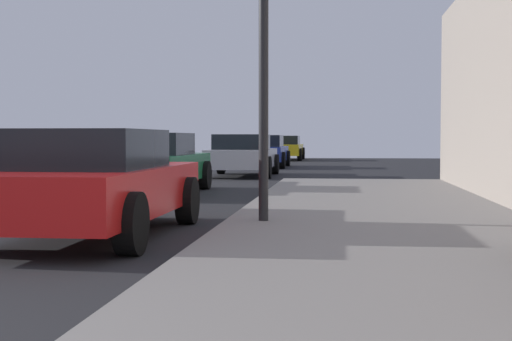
{
  "coord_description": "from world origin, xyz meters",
  "views": [
    {
      "loc": [
        3.43,
        -2.51,
        1.17
      ],
      "look_at": [
        2.52,
        5.36,
        0.82
      ],
      "focal_mm": 51.89,
      "sensor_mm": 36.0,
      "label": 1
    }
  ],
  "objects_px": {
    "car_blue": "(262,151)",
    "car_green": "(151,163)",
    "car_red": "(91,182)",
    "car_silver": "(242,155)",
    "car_yellow": "(284,148)"
  },
  "relations": [
    {
      "from": "car_blue",
      "to": "car_green",
      "type": "bearing_deg",
      "value": -93.48
    },
    {
      "from": "car_red",
      "to": "car_silver",
      "type": "bearing_deg",
      "value": 90.19
    },
    {
      "from": "car_blue",
      "to": "car_red",
      "type": "bearing_deg",
      "value": -89.49
    },
    {
      "from": "car_green",
      "to": "car_silver",
      "type": "xyz_separation_m",
      "value": [
        0.98,
        7.1,
        -0.0
      ]
    },
    {
      "from": "car_red",
      "to": "car_yellow",
      "type": "distance_m",
      "value": 30.04
    },
    {
      "from": "car_green",
      "to": "car_blue",
      "type": "distance_m",
      "value": 13.85
    },
    {
      "from": "car_yellow",
      "to": "car_red",
      "type": "bearing_deg",
      "value": -89.97
    },
    {
      "from": "car_blue",
      "to": "car_yellow",
      "type": "height_order",
      "value": "same"
    },
    {
      "from": "car_green",
      "to": "car_blue",
      "type": "height_order",
      "value": "same"
    },
    {
      "from": "car_green",
      "to": "car_yellow",
      "type": "xyz_separation_m",
      "value": [
        1.01,
        23.33,
        0.0
      ]
    },
    {
      "from": "car_red",
      "to": "car_green",
      "type": "xyz_separation_m",
      "value": [
        -1.02,
        6.71,
        -0.0
      ]
    },
    {
      "from": "car_red",
      "to": "car_yellow",
      "type": "bearing_deg",
      "value": 90.03
    },
    {
      "from": "car_red",
      "to": "car_green",
      "type": "height_order",
      "value": "same"
    },
    {
      "from": "car_silver",
      "to": "car_red",
      "type": "bearing_deg",
      "value": -89.81
    },
    {
      "from": "car_silver",
      "to": "car_yellow",
      "type": "height_order",
      "value": "same"
    }
  ]
}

